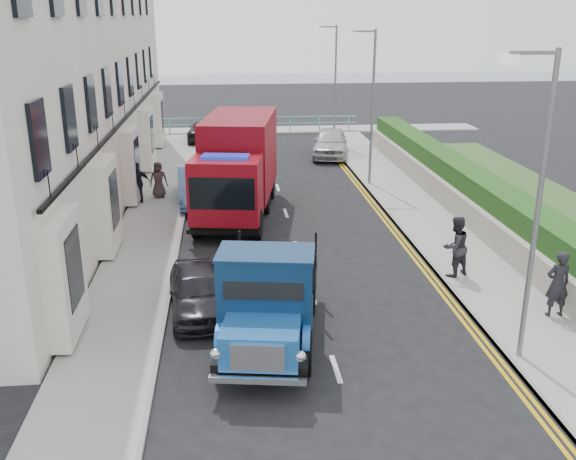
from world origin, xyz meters
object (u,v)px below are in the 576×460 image
Objects in this scene: lamp_mid at (370,99)px; bedford_lorry at (267,307)px; red_lorry at (238,164)px; pedestrian_east_near at (558,284)px; lamp_near at (534,194)px; parked_car_front at (197,290)px; lamp_far at (333,78)px.

bedford_lorry is (-5.66, -15.06, -2.82)m from lamp_mid.
pedestrian_east_near is (7.99, -10.16, -1.02)m from red_lorry.
lamp_near is 16.00m from lamp_mid.
lamp_near is 0.92× the size of red_lorry.
bedford_lorry reaches higher than parked_car_front.
lamp_near is 8.76m from parked_car_front.
red_lorry is (-6.07, 12.06, -1.96)m from lamp_near.
lamp_far is at bearing -87.74° from pedestrian_east_near.
pedestrian_east_near is (1.92, -24.10, -2.98)m from lamp_far.
parked_car_front is 2.02× the size of pedestrian_east_near.
lamp_far reaches higher than bedford_lorry.
parked_car_front is at bearing -120.17° from lamp_mid.
lamp_far is at bearing 86.44° from bedford_lorry.
lamp_mid is at bearing -84.54° from pedestrian_east_near.
parked_car_front is (-1.72, 2.36, -0.56)m from bedford_lorry.
bedford_lorry is 11.16m from red_lorry.
bedford_lorry is at bearing -102.73° from lamp_far.
lamp_mid is at bearing -90.00° from lamp_far.
lamp_near is 13.64m from red_lorry.
lamp_mid reaches higher than bedford_lorry.
bedford_lorry is 0.74× the size of red_lorry.
bedford_lorry is 2.97m from parked_car_front.
lamp_far reaches higher than parked_car_front.
lamp_near is 1.93× the size of parked_car_front.
lamp_near is 1.00× the size of lamp_mid.
lamp_mid is 7.50m from red_lorry.
red_lorry reaches higher than bedford_lorry.
lamp_mid is 3.89× the size of pedestrian_east_near.
lamp_mid is at bearing 54.02° from parked_car_front.
lamp_far is 1.24× the size of bedford_lorry.
lamp_near is 4.02m from pedestrian_east_near.
red_lorry is 4.23× the size of pedestrian_east_near.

